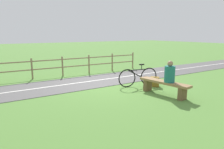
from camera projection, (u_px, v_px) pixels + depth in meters
name	position (u px, v px, depth m)	size (l,w,h in m)	color
ground_plane	(112.00, 84.00, 8.89)	(80.00, 80.00, 0.00)	#548438
paved_path	(7.00, 93.00, 7.57)	(2.38, 36.00, 0.02)	#565454
path_centre_line	(7.00, 92.00, 7.57)	(0.10, 32.00, 0.00)	silver
bench	(164.00, 85.00, 7.27)	(1.99, 0.64, 0.50)	#937047
person_seated	(170.00, 73.00, 7.03)	(0.41, 0.41, 0.75)	#1E6B66
bicycle	(138.00, 77.00, 8.45)	(0.42, 1.72, 0.93)	black
backpack	(155.00, 82.00, 8.47)	(0.43, 0.43, 0.40)	olive
fence_roadside	(62.00, 64.00, 10.49)	(0.40, 9.00, 1.00)	#847051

